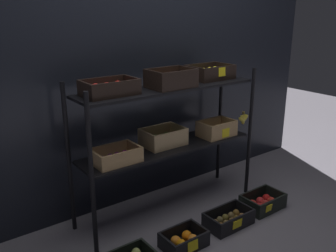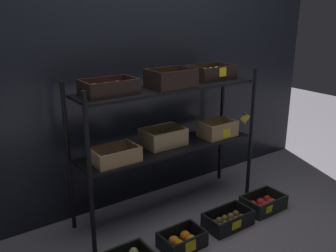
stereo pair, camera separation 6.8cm
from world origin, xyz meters
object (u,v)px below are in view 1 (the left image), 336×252
(display_rack, at_px, (169,115))
(crate_ground_orange, at_px, (184,240))
(crate_ground_apple_red, at_px, (263,203))
(crate_ground_kiwi, at_px, (228,220))

(display_rack, bearing_deg, crate_ground_orange, -115.72)
(display_rack, xyz_separation_m, crate_ground_apple_red, (0.63, -0.47, -0.76))
(display_rack, relative_size, crate_ground_apple_red, 4.69)
(crate_ground_kiwi, bearing_deg, crate_ground_orange, -179.67)
(display_rack, relative_size, crate_ground_orange, 5.23)
(display_rack, height_order, crate_ground_apple_red, display_rack)
(crate_ground_orange, bearing_deg, display_rack, 64.28)
(crate_ground_kiwi, bearing_deg, display_rack, 113.69)
(display_rack, height_order, crate_ground_kiwi, display_rack)
(crate_ground_kiwi, relative_size, crate_ground_apple_red, 1.08)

